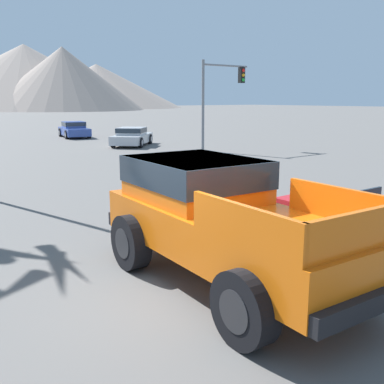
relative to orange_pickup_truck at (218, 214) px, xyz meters
name	(u,v)px	position (x,y,z in m)	size (l,w,h in m)	color
ground_plane	(188,283)	(-0.52, 0.14, -1.11)	(320.00, 320.00, 0.00)	#5B5956
orange_pickup_truck	(218,214)	(0.00, 0.00, 0.00)	(2.54, 5.29, 1.95)	orange
red_convertible_car	(381,222)	(4.00, -0.53, -0.69)	(1.96, 4.49, 1.01)	red
parked_car_silver	(132,136)	(9.63, 19.85, -0.51)	(4.13, 4.15, 1.16)	#B7BABF
parked_car_blue	(74,129)	(9.16, 28.03, -0.49)	(2.44, 4.25, 1.21)	#334C9E
traffic_light_main	(221,88)	(12.72, 14.76, 2.43)	(3.39, 0.38, 5.06)	slate
distant_mountain_range	(5,76)	(31.68, 130.38, 8.01)	(115.88, 74.84, 21.37)	gray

